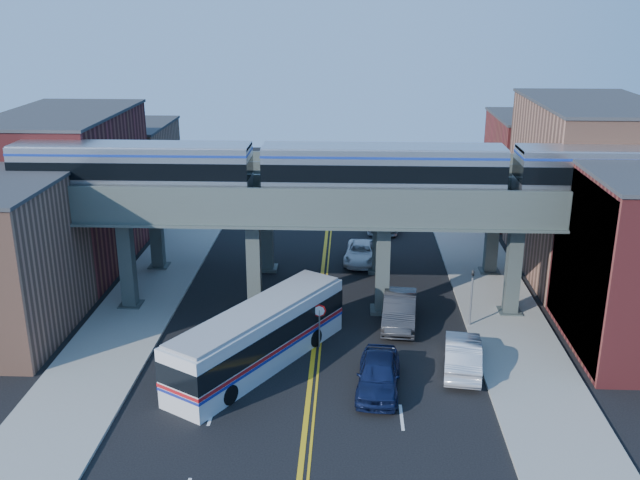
{
  "coord_description": "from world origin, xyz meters",
  "views": [
    {
      "loc": [
        1.92,
        -33.27,
        18.72
      ],
      "look_at": [
        0.2,
        6.0,
        5.4
      ],
      "focal_mm": 40.0,
      "sensor_mm": 36.0,
      "label": 1
    }
  ],
  "objects_px": {
    "car_lane_b": "(399,310)",
    "car_lane_d": "(385,217)",
    "transit_bus": "(259,337)",
    "car_parked_curb": "(463,354)",
    "transit_train": "(383,170)",
    "traffic_signal": "(472,292)",
    "car_lane_c": "(361,253)",
    "car_lane_a": "(378,374)",
    "stop_sign": "(319,319)"
  },
  "relations": [
    {
      "from": "car_lane_a",
      "to": "car_lane_d",
      "type": "height_order",
      "value": "car_lane_d"
    },
    {
      "from": "car_lane_a",
      "to": "car_parked_curb",
      "type": "distance_m",
      "value": 5.1
    },
    {
      "from": "car_lane_d",
      "to": "transit_train",
      "type": "bearing_deg",
      "value": -86.27
    },
    {
      "from": "car_parked_curb",
      "to": "car_lane_a",
      "type": "bearing_deg",
      "value": 34.79
    },
    {
      "from": "traffic_signal",
      "to": "transit_bus",
      "type": "xyz_separation_m",
      "value": [
        -12.02,
        -5.16,
        -0.67
      ]
    },
    {
      "from": "transit_train",
      "to": "car_lane_a",
      "type": "distance_m",
      "value": 12.62
    },
    {
      "from": "car_lane_c",
      "to": "transit_bus",
      "type": "bearing_deg",
      "value": -104.01
    },
    {
      "from": "car_parked_curb",
      "to": "transit_train",
      "type": "bearing_deg",
      "value": -52.19
    },
    {
      "from": "transit_bus",
      "to": "car_lane_b",
      "type": "height_order",
      "value": "transit_bus"
    },
    {
      "from": "stop_sign",
      "to": "transit_bus",
      "type": "distance_m",
      "value": 3.8
    },
    {
      "from": "transit_train",
      "to": "traffic_signal",
      "type": "relative_size",
      "value": 10.77
    },
    {
      "from": "transit_bus",
      "to": "car_parked_curb",
      "type": "relative_size",
      "value": 2.24
    },
    {
      "from": "transit_train",
      "to": "car_lane_b",
      "type": "bearing_deg",
      "value": -56.34
    },
    {
      "from": "transit_train",
      "to": "traffic_signal",
      "type": "xyz_separation_m",
      "value": [
        5.37,
        -2.0,
        -6.84
      ]
    },
    {
      "from": "car_lane_b",
      "to": "car_lane_d",
      "type": "relative_size",
      "value": 0.88
    },
    {
      "from": "transit_bus",
      "to": "car_parked_curb",
      "type": "xyz_separation_m",
      "value": [
        10.83,
        -0.05,
        -0.75
      ]
    },
    {
      "from": "car_lane_a",
      "to": "car_lane_b",
      "type": "relative_size",
      "value": 0.94
    },
    {
      "from": "stop_sign",
      "to": "car_lane_c",
      "type": "height_order",
      "value": "stop_sign"
    },
    {
      "from": "car_lane_a",
      "to": "car_parked_curb",
      "type": "relative_size",
      "value": 0.98
    },
    {
      "from": "transit_bus",
      "to": "car_lane_d",
      "type": "xyz_separation_m",
      "value": [
        7.79,
        24.74,
        -0.71
      ]
    },
    {
      "from": "stop_sign",
      "to": "car_lane_b",
      "type": "xyz_separation_m",
      "value": [
        4.7,
        3.24,
        -0.84
      ]
    },
    {
      "from": "transit_bus",
      "to": "car_lane_c",
      "type": "relative_size",
      "value": 2.36
    },
    {
      "from": "transit_train",
      "to": "car_parked_curb",
      "type": "xyz_separation_m",
      "value": [
        4.18,
        -7.22,
        -8.26
      ]
    },
    {
      "from": "transit_train",
      "to": "car_parked_curb",
      "type": "relative_size",
      "value": 8.27
    },
    {
      "from": "transit_train",
      "to": "car_lane_c",
      "type": "distance_m",
      "value": 12.42
    },
    {
      "from": "car_lane_b",
      "to": "car_lane_d",
      "type": "xyz_separation_m",
      "value": [
        -0.03,
        19.33,
        -0.0
      ]
    },
    {
      "from": "stop_sign",
      "to": "traffic_signal",
      "type": "distance_m",
      "value": 9.41
    },
    {
      "from": "transit_bus",
      "to": "car_lane_c",
      "type": "xyz_separation_m",
      "value": [
        5.63,
        16.22,
        -0.93
      ]
    },
    {
      "from": "stop_sign",
      "to": "car_parked_curb",
      "type": "bearing_deg",
      "value": -16.05
    },
    {
      "from": "car_lane_b",
      "to": "car_parked_curb",
      "type": "distance_m",
      "value": 6.24
    },
    {
      "from": "traffic_signal",
      "to": "car_lane_c",
      "type": "xyz_separation_m",
      "value": [
        -6.39,
        11.05,
        -1.6
      ]
    },
    {
      "from": "transit_train",
      "to": "car_lane_c",
      "type": "xyz_separation_m",
      "value": [
        -1.02,
        9.05,
        -8.44
      ]
    },
    {
      "from": "transit_train",
      "to": "car_lane_c",
      "type": "relative_size",
      "value": 8.74
    },
    {
      "from": "traffic_signal",
      "to": "car_lane_b",
      "type": "distance_m",
      "value": 4.43
    },
    {
      "from": "car_lane_b",
      "to": "car_lane_c",
      "type": "relative_size",
      "value": 1.1
    },
    {
      "from": "car_lane_a",
      "to": "traffic_signal",
      "type": "bearing_deg",
      "value": 57.7
    },
    {
      "from": "transit_train",
      "to": "car_lane_d",
      "type": "xyz_separation_m",
      "value": [
        1.14,
        17.57,
        -8.23
      ]
    },
    {
      "from": "transit_train",
      "to": "stop_sign",
      "type": "bearing_deg",
      "value": -125.23
    },
    {
      "from": "traffic_signal",
      "to": "car_parked_curb",
      "type": "bearing_deg",
      "value": -102.85
    },
    {
      "from": "traffic_signal",
      "to": "transit_bus",
      "type": "distance_m",
      "value": 13.1
    },
    {
      "from": "car_lane_b",
      "to": "car_lane_c",
      "type": "bearing_deg",
      "value": 106.74
    },
    {
      "from": "stop_sign",
      "to": "car_lane_a",
      "type": "xyz_separation_m",
      "value": [
        3.17,
        -4.54,
        -0.87
      ]
    },
    {
      "from": "car_lane_b",
      "to": "transit_bus",
      "type": "bearing_deg",
      "value": -140.03
    },
    {
      "from": "car_lane_a",
      "to": "car_lane_b",
      "type": "bearing_deg",
      "value": 83.82
    },
    {
      "from": "transit_train",
      "to": "car_lane_a",
      "type": "xyz_separation_m",
      "value": [
        -0.36,
        -9.54,
        -8.25
      ]
    },
    {
      "from": "stop_sign",
      "to": "transit_train",
      "type": "bearing_deg",
      "value": 54.77
    },
    {
      "from": "car_lane_b",
      "to": "traffic_signal",
      "type": "bearing_deg",
      "value": 1.97
    },
    {
      "from": "transit_bus",
      "to": "car_lane_b",
      "type": "bearing_deg",
      "value": -23.9
    },
    {
      "from": "traffic_signal",
      "to": "car_lane_d",
      "type": "bearing_deg",
      "value": 102.2
    },
    {
      "from": "car_lane_a",
      "to": "car_parked_curb",
      "type": "xyz_separation_m",
      "value": [
        4.54,
        2.32,
        -0.01
      ]
    }
  ]
}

